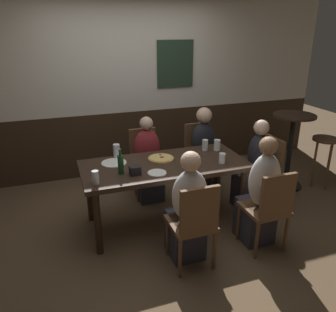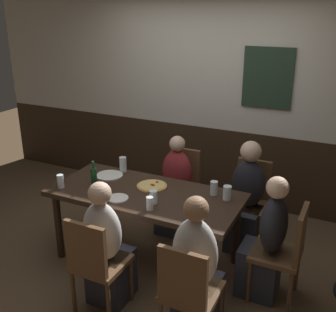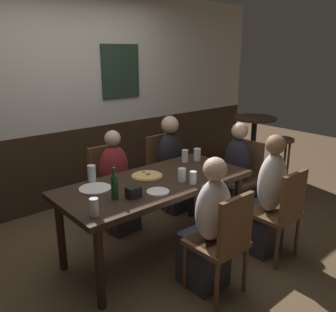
# 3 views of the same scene
# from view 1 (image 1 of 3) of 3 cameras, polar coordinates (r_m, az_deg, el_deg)

# --- Properties ---
(ground_plane) EXTENTS (12.00, 12.00, 0.00)m
(ground_plane) POSITION_cam_1_polar(r_m,az_deg,el_deg) (3.99, -0.54, -11.13)
(ground_plane) COLOR brown
(wall_back) EXTENTS (6.40, 0.13, 2.60)m
(wall_back) POSITION_cam_1_polar(r_m,az_deg,el_deg) (5.04, -6.74, 11.51)
(wall_back) COLOR #332316
(wall_back) RESTS_ON ground_plane
(dining_table) EXTENTS (1.81, 0.82, 0.74)m
(dining_table) POSITION_cam_1_polar(r_m,az_deg,el_deg) (3.68, -0.57, -2.45)
(dining_table) COLOR black
(dining_table) RESTS_ON ground_plane
(chair_right_near) EXTENTS (0.40, 0.40, 0.88)m
(chair_right_near) POSITION_cam_1_polar(r_m,az_deg,el_deg) (3.44, 16.87, -8.27)
(chair_right_near) COLOR brown
(chair_right_near) RESTS_ON ground_plane
(chair_mid_near) EXTENTS (0.40, 0.40, 0.88)m
(chair_mid_near) POSITION_cam_1_polar(r_m,az_deg,el_deg) (3.08, 4.50, -11.05)
(chair_mid_near) COLOR brown
(chair_mid_near) RESTS_ON ground_plane
(chair_mid_far) EXTENTS (0.40, 0.40, 0.88)m
(chair_mid_far) POSITION_cam_1_polar(r_m,az_deg,el_deg) (4.48, -3.98, -0.34)
(chair_mid_far) COLOR brown
(chair_mid_far) RESTS_ON ground_plane
(chair_right_far) EXTENTS (0.40, 0.40, 0.88)m
(chair_right_far) POSITION_cam_1_polar(r_m,az_deg,el_deg) (4.73, 5.33, 0.83)
(chair_right_far) COLOR brown
(chair_right_far) RESTS_ON ground_plane
(chair_head_east) EXTENTS (0.40, 0.40, 0.88)m
(chair_head_east) POSITION_cam_1_polar(r_m,az_deg,el_deg) (4.32, 16.25, -2.00)
(chair_head_east) COLOR brown
(chair_head_east) RESTS_ON ground_plane
(person_right_near) EXTENTS (0.34, 0.37, 1.18)m
(person_right_near) POSITION_cam_1_polar(r_m,az_deg,el_deg) (3.55, 15.37, -7.15)
(person_right_near) COLOR #2D2D38
(person_right_near) RESTS_ON ground_plane
(person_mid_near) EXTENTS (0.34, 0.37, 1.13)m
(person_mid_near) POSITION_cam_1_polar(r_m,az_deg,el_deg) (3.22, 3.31, -9.96)
(person_mid_near) COLOR #2D2D38
(person_mid_near) RESTS_ON ground_plane
(person_mid_far) EXTENTS (0.34, 0.37, 1.09)m
(person_mid_far) POSITION_cam_1_polar(r_m,az_deg,el_deg) (4.35, -3.38, -1.62)
(person_mid_far) COLOR #2D2D38
(person_mid_far) RESTS_ON ground_plane
(person_right_far) EXTENTS (0.34, 0.37, 1.15)m
(person_right_far) POSITION_cam_1_polar(r_m,az_deg,el_deg) (4.60, 6.16, 0.08)
(person_right_far) COLOR #2D2D38
(person_right_far) RESTS_ON ground_plane
(person_head_east) EXTENTS (0.37, 0.34, 1.12)m
(person_head_east) POSITION_cam_1_polar(r_m,az_deg,el_deg) (4.24, 14.40, -2.63)
(person_head_east) COLOR #2D2D38
(person_head_east) RESTS_ON ground_plane
(pizza) EXTENTS (0.29, 0.29, 0.03)m
(pizza) POSITION_cam_1_polar(r_m,az_deg,el_deg) (3.76, -1.25, -0.40)
(pizza) COLOR tan
(pizza) RESTS_ON dining_table
(beer_glass_tall) EXTENTS (0.06, 0.06, 0.13)m
(beer_glass_tall) POSITION_cam_1_polar(r_m,az_deg,el_deg) (3.24, -12.28, -3.74)
(beer_glass_tall) COLOR silver
(beer_glass_tall) RESTS_ON dining_table
(tumbler_short) EXTENTS (0.07, 0.07, 0.12)m
(tumbler_short) POSITION_cam_1_polar(r_m,az_deg,el_deg) (3.55, 2.93, -1.09)
(tumbler_short) COLOR silver
(tumbler_short) RESTS_ON dining_table
(pint_glass_stout) EXTENTS (0.07, 0.07, 0.13)m
(pint_glass_stout) POSITION_cam_1_polar(r_m,az_deg,el_deg) (4.05, 6.33, 1.74)
(pint_glass_stout) COLOR silver
(pint_glass_stout) RESTS_ON dining_table
(pint_glass_pale) EXTENTS (0.07, 0.07, 0.11)m
(pint_glass_pale) POSITION_cam_1_polar(r_m,az_deg,el_deg) (3.69, 9.22, -0.50)
(pint_glass_pale) COLOR silver
(pint_glass_pale) RESTS_ON dining_table
(beer_glass_half) EXTENTS (0.06, 0.06, 0.12)m
(beer_glass_half) POSITION_cam_1_polar(r_m,az_deg,el_deg) (3.46, 4.09, -1.72)
(beer_glass_half) COLOR silver
(beer_glass_half) RESTS_ON dining_table
(highball_clear) EXTENTS (0.08, 0.08, 0.13)m
(highball_clear) POSITION_cam_1_polar(r_m,az_deg,el_deg) (4.07, 8.39, 1.78)
(highball_clear) COLOR silver
(highball_clear) RESTS_ON dining_table
(tumbler_water) EXTENTS (0.07, 0.07, 0.16)m
(tumbler_water) POSITION_cam_1_polar(r_m,az_deg,el_deg) (3.83, -8.78, 0.74)
(tumbler_water) COLOR silver
(tumbler_water) RESTS_ON dining_table
(beer_bottle_green) EXTENTS (0.06, 0.06, 0.26)m
(beer_bottle_green) POSITION_cam_1_polar(r_m,az_deg,el_deg) (3.40, -8.09, -1.33)
(beer_bottle_green) COLOR #194723
(beer_bottle_green) RESTS_ON dining_table
(plate_white_large) EXTENTS (0.28, 0.28, 0.01)m
(plate_white_large) POSITION_cam_1_polar(r_m,az_deg,el_deg) (3.70, -9.21, -1.18)
(plate_white_large) COLOR white
(plate_white_large) RESTS_ON dining_table
(plate_white_small) EXTENTS (0.19, 0.19, 0.01)m
(plate_white_small) POSITION_cam_1_polar(r_m,az_deg,el_deg) (3.40, -1.89, -2.90)
(plate_white_small) COLOR white
(plate_white_small) RESTS_ON dining_table
(condiment_caddy) EXTENTS (0.11, 0.09, 0.09)m
(condiment_caddy) POSITION_cam_1_polar(r_m,az_deg,el_deg) (3.38, -5.65, -2.46)
(condiment_caddy) COLOR black
(condiment_caddy) RESTS_ON dining_table
(side_bar_table) EXTENTS (0.56, 0.56, 1.05)m
(side_bar_table) POSITION_cam_1_polar(r_m,az_deg,el_deg) (4.89, 20.19, 1.75)
(side_bar_table) COLOR black
(side_bar_table) RESTS_ON ground_plane
(bar_stool) EXTENTS (0.34, 0.34, 0.72)m
(bar_stool) POSITION_cam_1_polar(r_m,az_deg,el_deg) (5.10, 25.10, 1.16)
(bar_stool) COLOR brown
(bar_stool) RESTS_ON ground_plane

